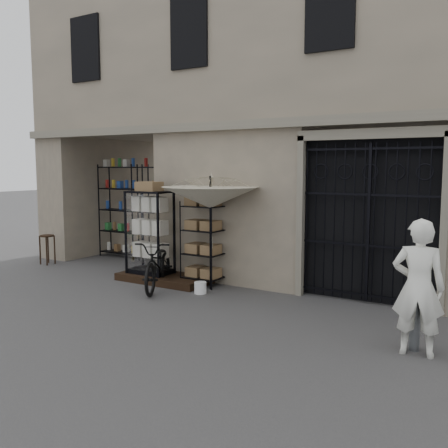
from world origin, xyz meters
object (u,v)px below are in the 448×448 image
Objects in this scene: market_umbrella at (210,192)px; bicycle at (159,289)px; display_cabinet at (150,237)px; wire_rack at (203,244)px; wooden_stool at (47,249)px; steel_bollard at (415,323)px; shopkeeper at (415,354)px; white_bucket at (200,288)px.

market_umbrella is 1.42× the size of bicycle.
display_cabinet reaches higher than wire_rack.
market_umbrella is (0.33, -0.24, 1.10)m from wire_rack.
wire_rack is 0.92× the size of bicycle.
market_umbrella is at bearing -0.29° from wooden_stool.
market_umbrella is at bearing 161.90° from steel_bollard.
shopkeeper is at bearing -72.67° from steel_bollard.
white_bucket is 0.12× the size of bicycle.
display_cabinet is 0.71× the size of market_umbrella.
wire_rack reaches higher than wooden_stool.
wooden_stool is at bearing 147.00° from bicycle.
wire_rack is 0.64× the size of market_umbrella.
market_umbrella is 5.15m from wooden_stool.
steel_bollard is at bearing -3.55° from display_cabinet.
wire_rack is 4.91m from shopkeeper.
wooden_stool and steel_bollard have the same top height.
wire_rack is 4.61m from wooden_stool.
wooden_stool is 1.00× the size of steel_bollard.
white_bucket is (0.01, -0.37, -1.84)m from market_umbrella.
display_cabinet reaches higher than shopkeeper.
steel_bollard is (4.47, -1.59, -0.49)m from wire_rack.
bicycle is at bearing 170.33° from steel_bollard.
display_cabinet is 1.10× the size of wire_rack.
display_cabinet is 2.61× the size of wooden_stool.
white_bucket is 4.32m from shopkeeper.
white_bucket is (0.34, -0.61, -0.74)m from wire_rack.
bicycle is at bearing -172.59° from white_bucket.
shopkeeper is (4.18, -1.50, -1.95)m from market_umbrella.
wire_rack is 1.17m from market_umbrella.
wire_rack is at bearing 25.87° from bicycle.
wire_rack is 7.46× the size of white_bucket.
market_umbrella is (1.56, -0.01, 1.00)m from display_cabinet.
steel_bollard is (4.12, -0.98, 0.26)m from white_bucket.
display_cabinet is 2.61× the size of steel_bollard.
steel_bollard is at bearing -35.32° from bicycle.
bicycle is at bearing -19.06° from shopkeeper.
market_umbrella is 1.52× the size of shopkeeper.
bicycle is (0.64, -0.50, -0.95)m from display_cabinet.
wooden_stool is 9.23m from shopkeeper.
market_umbrella reaches higher than display_cabinet.
white_bucket is (1.57, -0.38, -0.83)m from display_cabinet.
wooden_stool is 0.41× the size of shopkeeper.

